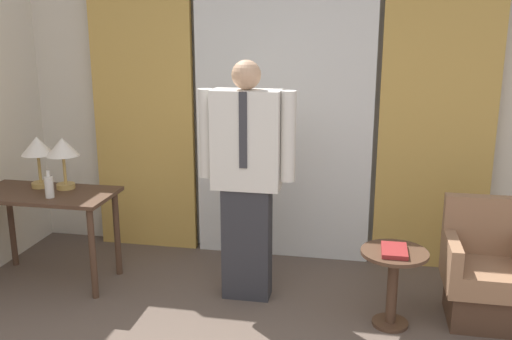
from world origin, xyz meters
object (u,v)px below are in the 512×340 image
(desk, at_px, (46,207))
(table_lamp_right, at_px, (63,150))
(bottle_near_edge, at_px, (49,186))
(side_table, at_px, (393,275))
(armchair, at_px, (484,276))
(table_lamp_left, at_px, (38,149))
(book, at_px, (394,251))
(person, at_px, (247,174))

(desk, relative_size, table_lamp_right, 2.62)
(bottle_near_edge, xyz_separation_m, side_table, (2.56, -0.08, -0.46))
(bottle_near_edge, relative_size, armchair, 0.25)
(table_lamp_right, bearing_deg, bottle_near_edge, -89.21)
(table_lamp_left, relative_size, book, 1.61)
(armchair, xyz_separation_m, side_table, (-0.63, -0.21, 0.05))
(person, bearing_deg, desk, -178.62)
(person, height_order, side_table, person)
(book, bearing_deg, person, 165.85)
(table_lamp_left, bearing_deg, person, -3.00)
(desk, distance_m, table_lamp_right, 0.47)
(desk, bearing_deg, side_table, -4.29)
(desk, relative_size, person, 0.60)
(armchair, bearing_deg, book, -159.29)
(table_lamp_right, distance_m, armchair, 3.28)
(person, bearing_deg, armchair, -0.96)
(desk, xyz_separation_m, bottle_near_edge, (0.11, -0.12, 0.21))
(table_lamp_right, xyz_separation_m, side_table, (2.56, -0.33, -0.69))
(person, relative_size, armchair, 2.11)
(desk, height_order, table_lamp_right, table_lamp_right)
(bottle_near_edge, distance_m, armchair, 3.23)
(side_table, bearing_deg, book, -99.21)
(table_lamp_left, distance_m, book, 2.84)
(bottle_near_edge, bearing_deg, side_table, -1.88)
(table_lamp_left, distance_m, side_table, 2.89)
(desk, height_order, armchair, armchair)
(table_lamp_left, relative_size, bottle_near_edge, 1.94)
(desk, distance_m, side_table, 2.69)
(book, bearing_deg, side_table, 80.79)
(table_lamp_left, bearing_deg, table_lamp_right, 0.00)
(book, bearing_deg, table_lamp_right, 172.05)
(bottle_near_edge, bearing_deg, person, 5.93)
(book, bearing_deg, bottle_near_edge, 177.49)
(table_lamp_right, distance_m, book, 2.63)
(desk, relative_size, bottle_near_edge, 5.08)
(table_lamp_left, bearing_deg, side_table, -6.75)
(person, relative_size, book, 6.98)
(person, bearing_deg, table_lamp_left, 177.00)
(table_lamp_left, relative_size, armchair, 0.49)
(table_lamp_right, height_order, book, table_lamp_right)
(table_lamp_left, height_order, bottle_near_edge, table_lamp_left)
(table_lamp_left, xyz_separation_m, person, (1.72, -0.09, -0.09))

